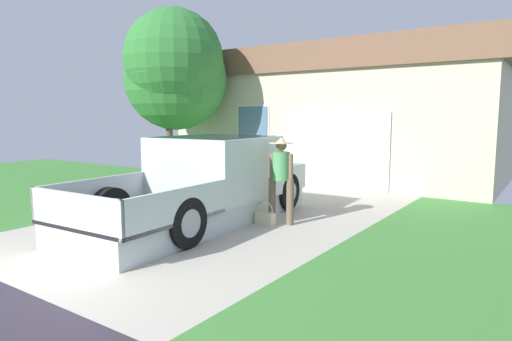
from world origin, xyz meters
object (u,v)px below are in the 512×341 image
at_px(person_with_hat, 281,174).
at_px(front_yard_tree, 174,69).
at_px(house_with_garage, 346,114).
at_px(wheeled_trash_bin, 222,163).
at_px(handbag, 265,217).
at_px(pickup_truck, 211,183).

distance_m(person_with_hat, front_yard_tree, 6.62).
relative_size(person_with_hat, front_yard_tree, 0.32).
height_order(house_with_garage, front_yard_tree, front_yard_tree).
xyz_separation_m(house_with_garage, front_yard_tree, (-3.52, -4.78, 1.34)).
distance_m(house_with_garage, wheeled_trash_bin, 4.83).
bearing_deg(person_with_hat, handbag, 31.10).
bearing_deg(front_yard_tree, handbag, -29.12).
bearing_deg(pickup_truck, person_with_hat, 15.28).
bearing_deg(house_with_garage, pickup_truck, -85.59).
bearing_deg(wheeled_trash_bin, person_with_hat, -39.53).
height_order(person_with_hat, wheeled_trash_bin, person_with_hat).
bearing_deg(wheeled_trash_bin, handbag, -42.53).
distance_m(pickup_truck, wheeled_trash_bin, 5.05).
bearing_deg(front_yard_tree, wheeled_trash_bin, 37.88).
distance_m(handbag, house_with_garage, 8.14).
relative_size(person_with_hat, house_with_garage, 0.16).
xyz_separation_m(person_with_hat, house_with_garage, (-1.98, 7.52, 1.13)).
bearing_deg(person_with_hat, pickup_truck, 9.46).
height_order(house_with_garage, wheeled_trash_bin, house_with_garage).
xyz_separation_m(person_with_hat, front_yard_tree, (-5.50, 2.74, 2.47)).
distance_m(person_with_hat, house_with_garage, 7.86).
relative_size(pickup_truck, house_with_garage, 0.52).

